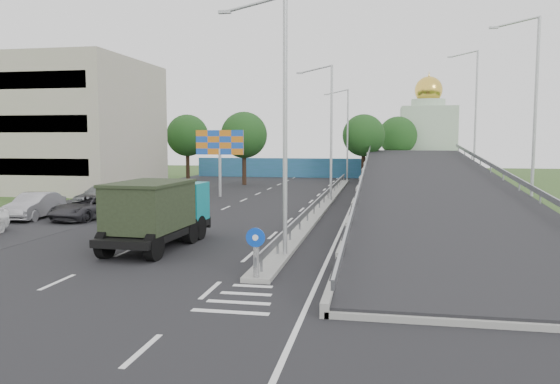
% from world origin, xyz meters
% --- Properties ---
extents(ground, '(160.00, 160.00, 0.00)m').
position_xyz_m(ground, '(0.00, 0.00, 0.00)').
color(ground, '#2D4C1E').
rests_on(ground, ground).
extents(road_surface, '(26.00, 90.00, 0.04)m').
position_xyz_m(road_surface, '(-3.00, 20.00, 0.00)').
color(road_surface, black).
rests_on(road_surface, ground).
extents(parking_strip, '(8.00, 90.00, 0.05)m').
position_xyz_m(parking_strip, '(-16.00, 20.00, 0.00)').
color(parking_strip, black).
rests_on(parking_strip, ground).
extents(median, '(1.00, 44.00, 0.20)m').
position_xyz_m(median, '(0.00, 24.00, 0.10)').
color(median, gray).
rests_on(median, ground).
extents(overpass_ramp, '(10.00, 50.00, 3.50)m').
position_xyz_m(overpass_ramp, '(7.50, 24.00, 1.75)').
color(overpass_ramp, gray).
rests_on(overpass_ramp, ground).
extents(median_guardrail, '(0.09, 44.00, 0.71)m').
position_xyz_m(median_guardrail, '(0.00, 24.00, 0.75)').
color(median_guardrail, gray).
rests_on(median_guardrail, median).
extents(sign_bollard, '(0.64, 0.23, 1.67)m').
position_xyz_m(sign_bollard, '(0.00, 2.17, 1.03)').
color(sign_bollard, black).
rests_on(sign_bollard, median).
extents(lamp_post_near, '(2.74, 0.18, 10.08)m').
position_xyz_m(lamp_post_near, '(0.11, 6.00, 5.81)').
color(lamp_post_near, '#B2B5B7').
rests_on(lamp_post_near, median).
extents(lamp_post_mid, '(2.74, 0.18, 10.08)m').
position_xyz_m(lamp_post_mid, '(0.11, 26.00, 5.81)').
color(lamp_post_mid, '#B2B5B7').
rests_on(lamp_post_mid, median).
extents(lamp_post_far, '(2.74, 0.18, 10.08)m').
position_xyz_m(lamp_post_far, '(0.11, 46.00, 5.81)').
color(lamp_post_far, '#B2B5B7').
rests_on(lamp_post_far, median).
extents(beige_building, '(24.00, 14.00, 12.00)m').
position_xyz_m(beige_building, '(-30.00, 32.00, 6.00)').
color(beige_building, '#AAA78F').
rests_on(beige_building, ground).
extents(blue_wall, '(30.00, 0.50, 2.40)m').
position_xyz_m(blue_wall, '(-4.00, 52.00, 1.20)').
color(blue_wall, '#21627B').
rests_on(blue_wall, ground).
extents(church, '(7.00, 7.00, 13.80)m').
position_xyz_m(church, '(10.00, 60.00, 5.31)').
color(church, '#B2CCAD').
rests_on(church, ground).
extents(billboard, '(4.00, 0.24, 5.50)m').
position_xyz_m(billboard, '(-9.00, 28.00, 4.19)').
color(billboard, '#B2B5B7').
rests_on(billboard, ground).
extents(tree_left_mid, '(4.80, 4.80, 7.60)m').
position_xyz_m(tree_left_mid, '(-10.00, 40.00, 5.18)').
color(tree_left_mid, black).
rests_on(tree_left_mid, ground).
extents(tree_median_far, '(4.80, 4.80, 7.60)m').
position_xyz_m(tree_median_far, '(2.00, 48.00, 5.18)').
color(tree_median_far, black).
rests_on(tree_median_far, ground).
extents(tree_left_far, '(4.80, 4.80, 7.60)m').
position_xyz_m(tree_left_far, '(-18.00, 45.00, 5.18)').
color(tree_left_far, black).
rests_on(tree_left_far, ground).
extents(tree_ramp_far, '(4.80, 4.80, 7.60)m').
position_xyz_m(tree_ramp_far, '(6.00, 55.00, 5.18)').
color(tree_ramp_far, black).
rests_on(tree_ramp_far, ground).
extents(dump_truck, '(2.84, 6.85, 2.97)m').
position_xyz_m(dump_truck, '(-5.59, 7.31, 1.64)').
color(dump_truck, black).
rests_on(dump_truck, ground).
extents(parked_car_b, '(2.05, 4.86, 1.56)m').
position_xyz_m(parked_car_b, '(-16.41, 14.17, 0.78)').
color(parked_car_b, '#97969B').
rests_on(parked_car_b, ground).
extents(parked_car_c, '(2.98, 5.35, 1.41)m').
position_xyz_m(parked_car_c, '(-13.21, 14.55, 0.71)').
color(parked_car_c, '#2C2B30').
rests_on(parked_car_c, ground).
extents(parked_car_d, '(2.62, 5.06, 1.40)m').
position_xyz_m(parked_car_d, '(-16.15, 21.53, 0.70)').
color(parked_car_d, gray).
rests_on(parked_car_d, ground).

